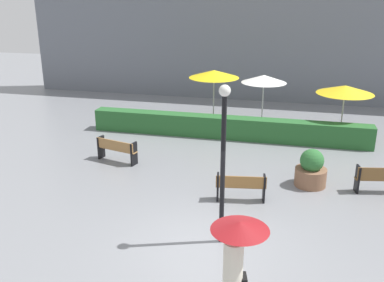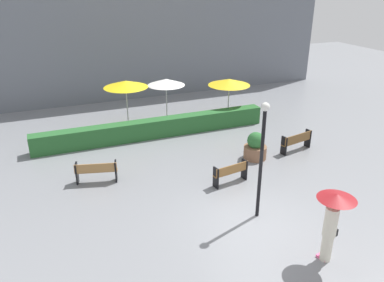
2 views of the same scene
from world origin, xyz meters
TOP-DOWN VIEW (x-y plane):
  - ground_plane at (0.00, 0.00)m, footprint 60.00×60.00m
  - bench_far_right at (4.85, 4.20)m, footprint 1.76×0.66m
  - bench_mid_center at (0.53, 2.59)m, footprint 1.54×0.56m
  - bench_far_left at (-4.40, 4.69)m, footprint 1.68×0.77m
  - pedestrian_with_umbrella at (1.05, -2.46)m, footprint 1.09×1.09m
  - planter_pot at (2.62, 4.24)m, footprint 1.03×1.03m
  - lamp_post at (0.34, 0.23)m, footprint 0.28×0.28m
  - patio_umbrella_yellow at (-1.77, 10.25)m, footprint 2.34×2.34m
  - patio_umbrella_white at (0.51, 10.42)m, footprint 2.07×2.07m
  - patio_umbrella_yellow_far at (3.99, 9.60)m, footprint 2.39×2.39m
  - hedge_strip at (-0.83, 8.40)m, footprint 12.05×0.70m
  - building_facade at (0.00, 16.00)m, footprint 28.00×1.20m

SIDE VIEW (x-z plane):
  - ground_plane at x=0.00m, z-range 0.00..0.00m
  - hedge_strip at x=-0.83m, z-range 0.00..0.94m
  - bench_mid_center at x=0.53m, z-range 0.08..0.94m
  - bench_far_left at x=-4.40m, z-range 0.08..0.96m
  - bench_far_right at x=4.85m, z-range 0.08..0.97m
  - planter_pot at x=2.62m, z-range -0.09..1.17m
  - pedestrian_with_umbrella at x=1.05m, z-range 0.37..2.54m
  - patio_umbrella_yellow_far at x=3.99m, z-range 0.98..3.29m
  - patio_umbrella_white at x=0.51m, z-range 1.05..3.50m
  - patio_umbrella_yellow at x=-1.77m, z-range 1.13..3.74m
  - lamp_post at x=0.34m, z-range 0.45..4.54m
  - building_facade at x=0.00m, z-range 0.00..8.70m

